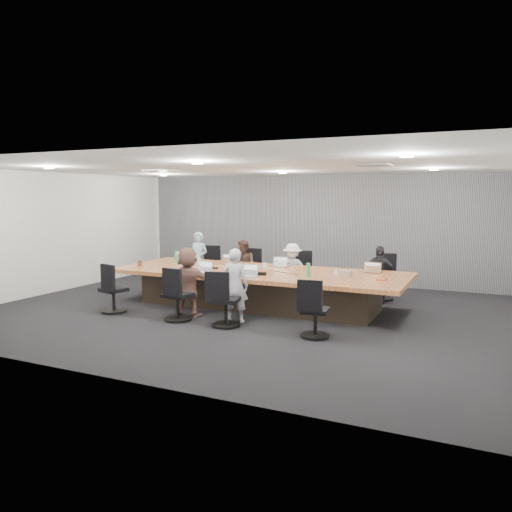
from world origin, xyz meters
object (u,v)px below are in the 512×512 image
at_px(laptop_6, 248,276).
at_px(person_5, 188,282).
at_px(chair_6, 226,305).
at_px(laptop_2, 283,266).
at_px(person_2, 292,270).
at_px(laptop_5, 203,273).
at_px(chair_5, 178,299).
at_px(canvas_bag, 345,274).
at_px(mug_brown, 140,263).
at_px(person_6, 235,285).
at_px(snack_packet, 382,280).
at_px(laptop_0, 186,260).
at_px(bottle_clear, 199,261).
at_px(stapler, 262,274).
at_px(conference_table, 258,287).
at_px(person_0, 199,260).
at_px(laptop_1, 233,263).
at_px(person_3, 379,274).
at_px(chair_7, 315,315).
at_px(laptop_3, 374,271).
at_px(chair_2, 298,277).
at_px(chair_1, 251,273).
at_px(chair_3, 382,282).
at_px(chair_4, 114,294).
at_px(bottle_green_left, 176,256).
at_px(chair_0, 206,269).
at_px(bottle_green_right, 308,270).

bearing_deg(laptop_6, person_5, -142.48).
bearing_deg(chair_6, laptop_2, 74.78).
height_order(person_2, laptop_5, person_2).
xyz_separation_m(chair_5, canvas_bag, (2.65, 1.66, 0.41)).
bearing_deg(mug_brown, person_6, -18.25).
bearing_deg(snack_packet, laptop_0, 168.23).
relative_size(bottle_clear, stapler, 1.21).
distance_m(conference_table, laptop_6, 0.89).
bearing_deg(person_0, person_6, -45.58).
height_order(person_0, laptop_1, person_0).
height_order(person_3, stapler, person_3).
bearing_deg(chair_7, mug_brown, 158.26).
distance_m(person_0, laptop_3, 4.46).
bearing_deg(chair_7, laptop_2, 116.06).
distance_m(chair_2, laptop_3, 2.17).
xyz_separation_m(chair_1, canvas_bag, (2.80, -1.74, 0.43)).
bearing_deg(laptop_6, snack_packet, 22.86).
bearing_deg(person_6, laptop_0, -50.86).
xyz_separation_m(chair_2, canvas_bag, (1.58, -1.74, 0.43)).
distance_m(chair_3, chair_4, 5.63).
height_order(person_3, person_6, person_6).
xyz_separation_m(laptop_0, bottle_green_left, (-0.02, -0.40, 0.12)).
distance_m(laptop_3, mug_brown, 4.98).
bearing_deg(laptop_2, laptop_0, -3.68).
height_order(laptop_2, mug_brown, mug_brown).
distance_m(chair_3, snack_packet, 1.96).
height_order(chair_2, chair_5, chair_5).
xyz_separation_m(person_5, laptop_6, (0.99, 0.55, 0.09)).
bearing_deg(chair_1, chair_0, 2.52).
height_order(laptop_1, bottle_green_left, bottle_green_left).
xyz_separation_m(chair_7, laptop_2, (-1.55, 2.50, 0.38)).
xyz_separation_m(chair_4, chair_6, (2.47, 0.00, 0.01)).
bearing_deg(chair_5, stapler, 54.33).
bearing_deg(laptop_6, chair_4, -151.48).
relative_size(person_3, canvas_bag, 5.32).
bearing_deg(chair_2, bottle_green_left, 9.96).
bearing_deg(laptop_5, laptop_3, 37.00).
distance_m(bottle_clear, stapler, 1.89).
height_order(canvas_bag, snack_packet, canvas_bag).
bearing_deg(chair_7, bottle_green_right, 107.88).
distance_m(chair_0, chair_7, 5.27).
bearing_deg(chair_0, snack_packet, 141.33).
relative_size(chair_5, laptop_0, 2.23).
relative_size(person_3, person_6, 0.92).
bearing_deg(person_3, laptop_5, -141.90).
bearing_deg(laptop_2, canvas_bag, 148.36).
bearing_deg(chair_0, person_0, 72.98).
height_order(chair_6, laptop_2, chair_6).
distance_m(chair_7, laptop_3, 2.56).
bearing_deg(chair_7, stapler, 135.67).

